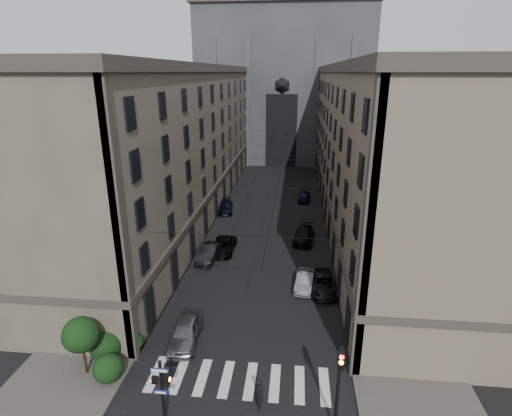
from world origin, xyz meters
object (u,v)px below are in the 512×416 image
(gothic_tower, at_px, (284,73))
(car_right_far, at_px, (304,196))
(car_left_midnear, at_px, (209,253))
(car_left_far, at_px, (226,207))
(car_left_midfar, at_px, (223,246))
(car_left_near, at_px, (186,331))
(car_right_near, at_px, (305,281))
(car_right_midfar, at_px, (304,235))
(pedestrian_signal_left, at_px, (162,388))
(traffic_light_right, at_px, (339,380))
(pedestrian, at_px, (260,394))
(car_right_midnear, at_px, (322,283))

(gothic_tower, relative_size, car_right_far, 14.53)
(car_left_midnear, xyz_separation_m, car_left_far, (-0.91, 14.59, -0.08))
(car_left_midnear, xyz_separation_m, car_left_midfar, (1.09, 1.94, -0.08))
(car_left_midnear, relative_size, car_right_far, 1.15)
(car_left_near, distance_m, car_right_near, 11.78)
(car_right_midfar, height_order, car_right_far, car_right_midfar)
(pedestrian_signal_left, distance_m, traffic_light_right, 9.18)
(car_left_far, relative_size, car_right_midfar, 0.95)
(traffic_light_right, distance_m, car_left_midfar, 23.48)
(traffic_light_right, xyz_separation_m, car_left_midfar, (-9.80, 21.17, -2.61))
(gothic_tower, bearing_deg, pedestrian, -88.79)
(car_right_midfar, bearing_deg, car_right_far, 96.69)
(car_right_midnear, bearing_deg, gothic_tower, 88.57)
(car_left_midnear, height_order, car_right_near, car_left_midnear)
(car_left_near, height_order, car_left_midfar, car_left_near)
(gothic_tower, xyz_separation_m, pedestrian, (1.52, -71.96, -16.82))
(car_left_near, relative_size, car_left_midnear, 1.03)
(pedestrian_signal_left, distance_m, car_left_near, 7.03)
(car_left_far, relative_size, car_right_midnear, 0.94)
(pedestrian_signal_left, distance_m, car_right_near, 17.02)
(car_left_near, distance_m, car_left_midfar, 14.76)
(car_left_midnear, relative_size, car_right_midfar, 0.93)
(pedestrian, bearing_deg, car_left_near, 39.24)
(car_left_midfar, bearing_deg, traffic_light_right, -64.58)
(pedestrian_signal_left, height_order, car_right_midnear, pedestrian_signal_left)
(car_left_near, relative_size, car_right_midnear, 0.95)
(car_right_far, bearing_deg, car_right_near, -85.19)
(car_right_midfar, bearing_deg, car_right_midnear, -74.38)
(car_left_far, height_order, pedestrian, pedestrian)
(pedestrian_signal_left, relative_size, pedestrian, 2.04)
(car_right_midfar, distance_m, car_right_far, 14.88)
(car_right_midfar, bearing_deg, car_right_near, -82.53)
(gothic_tower, height_order, car_right_near, gothic_tower)
(car_left_midnear, height_order, car_right_midfar, car_left_midnear)
(car_right_far, relative_size, pedestrian, 2.03)
(car_left_far, relative_size, car_right_near, 1.12)
(traffic_light_right, distance_m, car_right_midfar, 25.02)
(car_right_near, bearing_deg, traffic_light_right, -77.65)
(traffic_light_right, bearing_deg, car_right_midfar, 93.19)
(traffic_light_right, relative_size, car_left_midfar, 1.07)
(car_left_near, height_order, car_left_far, car_left_near)
(car_left_midfar, distance_m, pedestrian, 20.89)
(car_right_near, xyz_separation_m, car_right_far, (0.24, 25.06, -0.01))
(traffic_light_right, xyz_separation_m, car_left_far, (-11.80, 33.83, -2.61))
(car_left_far, bearing_deg, pedestrian_signal_left, -93.28)
(car_right_near, height_order, car_right_midfar, car_right_midfar)
(car_left_far, relative_size, car_right_far, 1.18)
(car_left_near, xyz_separation_m, car_right_midfar, (8.41, 18.44, -0.09))
(pedestrian_signal_left, distance_m, car_left_far, 34.39)
(car_left_midfar, height_order, car_right_midnear, car_right_midnear)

